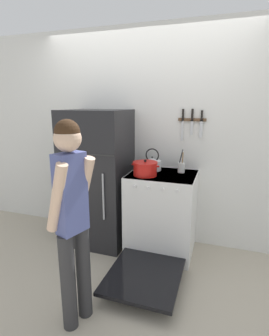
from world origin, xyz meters
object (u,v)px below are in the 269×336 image
utensil_jar (181,167)px  stove_range (161,215)px  dutch_oven_pot (145,169)px  refrigerator (98,178)px  tea_kettle (152,164)px  person (72,215)px

utensil_jar → stove_range: bearing=-137.5°
stove_range → utensil_jar: size_ratio=5.25×
dutch_oven_pot → refrigerator: bearing=169.4°
dutch_oven_pot → tea_kettle: bearing=87.0°
utensil_jar → person: person is taller
tea_kettle → person: 1.37m
stove_range → utensil_jar: (0.18, 0.17, 0.53)m
dutch_oven_pot → tea_kettle: 0.25m
person → utensil_jar: bearing=-5.3°
refrigerator → dutch_oven_pot: 0.67m
stove_range → dutch_oven_pot: dutch_oven_pot is taller
refrigerator → person: size_ratio=1.02×
stove_range → refrigerator: bearing=177.6°
stove_range → tea_kettle: 0.59m
tea_kettle → stove_range: bearing=-47.0°
stove_range → dutch_oven_pot: (-0.16, -0.08, 0.54)m
refrigerator → utensil_jar: bearing=7.9°
person → stove_range: bearing=-0.5°
dutch_oven_pot → person: (-0.22, -1.10, -0.10)m
refrigerator → dutch_oven_pot: refrigerator is taller
dutch_oven_pot → person: person is taller
stove_range → person: 1.32m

